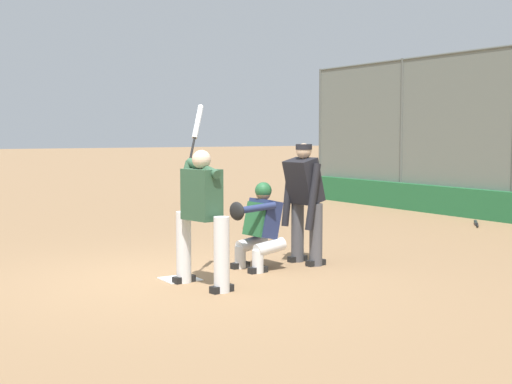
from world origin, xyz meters
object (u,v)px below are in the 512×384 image
Objects in this scene: umpire_home at (304,200)px; spare_bat_by_padding at (476,223)px; batter_at_plate at (202,213)px; fielding_glove_on_dirt at (252,218)px; catcher_behind_plate at (259,224)px.

spare_bat_by_padding is at bearing -77.58° from umpire_home.
fielding_glove_on_dirt is (5.24, -3.87, -0.82)m from batter_at_plate.
catcher_behind_plate is 0.79m from umpire_home.
batter_at_plate reaches higher than catcher_behind_plate.
umpire_home is at bearing 153.04° from spare_bat_by_padding.
batter_at_plate is 7.63m from spare_bat_by_padding.
umpire_home is at bearing -94.65° from catcher_behind_plate.
fielding_glove_on_dirt is at bearing -28.14° from umpire_home.
batter_at_plate is 1.97m from umpire_home.
umpire_home is at bearing -83.05° from batter_at_plate.
umpire_home reaches higher than spare_bat_by_padding.
spare_bat_by_padding is 2.26× the size of fielding_glove_on_dirt.
batter_at_plate is 1.32m from catcher_behind_plate.
umpire_home is 2.68× the size of spare_bat_by_padding.
catcher_behind_plate is at bearing 151.05° from spare_bat_by_padding.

